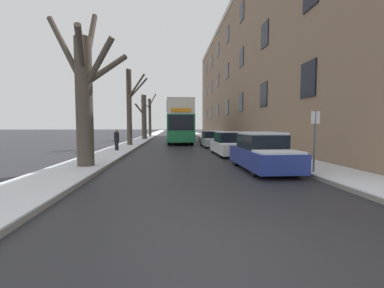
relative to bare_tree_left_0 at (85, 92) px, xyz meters
The scene contains 14 objects.
ground_plane 9.29m from the bare_tree_left_0, 58.72° to the right, with size 320.00×320.00×0.00m, color #28282D.
sidewalk_left 45.64m from the bare_tree_left_0, 90.38° to the left, with size 2.21×130.00×0.16m.
sidewalk_right 46.59m from the bare_tree_left_0, 78.36° to the left, with size 2.21×130.00×0.16m.
terrace_facade_right 25.96m from the bare_tree_left_0, 53.95° to the left, with size 9.10×49.91×16.43m.
bare_tree_left_0 is the anchor object (origin of this frame).
bare_tree_left_1 12.06m from the bare_tree_left_0, 90.32° to the left, with size 1.87×1.97×6.71m.
bare_tree_left_2 23.08m from the bare_tree_left_0, 89.99° to the left, with size 1.44×3.70×6.17m.
bare_tree_left_3 35.08m from the bare_tree_left_0, 90.28° to the left, with size 2.80×2.52×7.33m.
double_decker_bus 17.93m from the bare_tree_left_0, 75.72° to the left, with size 2.59×10.52×4.40m.
parked_car_0 7.63m from the bare_tree_left_0, ahead, with size 1.70×4.29×1.54m.
parked_car_1 8.96m from the bare_tree_left_0, 33.45° to the left, with size 1.89×4.44×1.45m.
parked_car_2 13.73m from the bare_tree_left_0, 57.85° to the left, with size 1.87×4.58×1.41m.
pedestrian_left_sidewalk 7.33m from the bare_tree_left_0, 91.70° to the left, with size 0.35×0.35×1.59m.
street_sign_post 9.04m from the bare_tree_left_0, 14.37° to the right, with size 0.32×0.07×2.34m.
Camera 1 is at (-1.06, -3.42, 1.77)m, focal length 24.00 mm.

